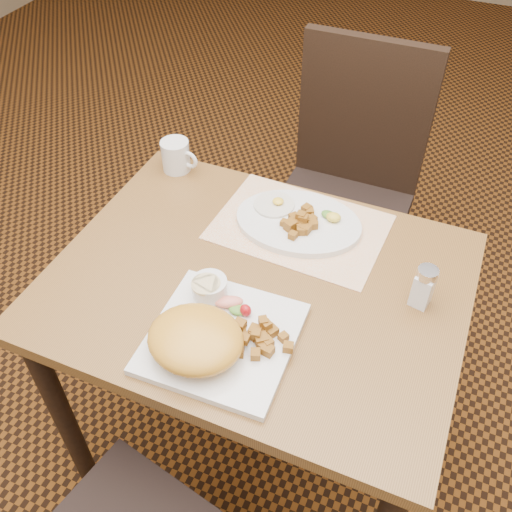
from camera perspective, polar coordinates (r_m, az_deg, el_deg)
The scene contains 15 objects.
ground at distance 1.87m, azimuth 0.05°, elevation -18.26°, with size 8.00×8.00×0.00m, color black.
table at distance 1.34m, azimuth 0.07°, elevation -5.57°, with size 0.90×0.70×0.75m.
chair_far at distance 1.89m, azimuth 9.13°, elevation 7.46°, with size 0.42×0.43×0.97m.
placemat at distance 1.38m, azimuth 4.38°, elevation 2.91°, with size 0.40×0.28×0.00m, color white.
plate_square at distance 1.14m, azimuth -3.40°, elevation -8.19°, with size 0.28×0.28×0.02m, color silver.
plate_oval at distance 1.38m, azimuth 4.25°, elevation 3.39°, with size 0.30×0.23×0.02m, color silver, non-canonical shape.
hollandaise_mound at distance 1.09m, azimuth -6.13°, elevation -8.27°, with size 0.19×0.17×0.07m.
ramekin at distance 1.19m, azimuth -4.70°, elevation -3.15°, with size 0.07×0.08×0.04m.
garnish_sq at distance 1.17m, azimuth -2.15°, elevation -4.96°, with size 0.09×0.05×0.03m.
fried_egg at distance 1.41m, azimuth 1.87°, elevation 5.21°, with size 0.10×0.10×0.02m.
garnish_ov at distance 1.38m, azimuth 7.58°, elevation 3.97°, with size 0.06×0.04×0.02m.
salt_shaker at distance 1.22m, azimuth 16.43°, elevation -2.92°, with size 0.05×0.05×0.10m.
coffee_mug at distance 1.55m, azimuth -7.97°, elevation 9.89°, with size 0.11×0.08×0.09m.
home_fries_sq at distance 1.11m, azimuth -0.02°, elevation -8.17°, with size 0.12×0.10×0.04m.
home_fries_ov at distance 1.35m, azimuth 4.52°, elevation 3.43°, with size 0.09×0.12×0.04m.
Camera 1 is at (0.33, -0.79, 1.66)m, focal length 40.00 mm.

